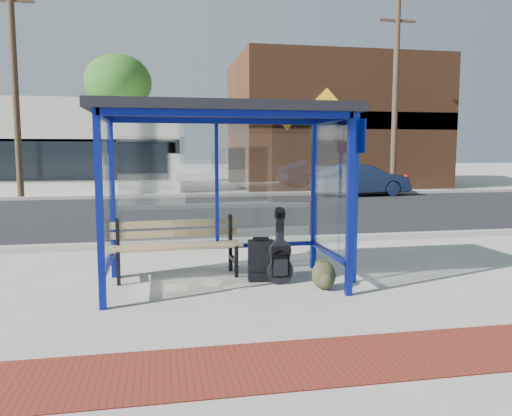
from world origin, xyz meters
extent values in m
plane|color=#B2ADA0|center=(0.00, 0.00, 0.00)|extent=(120.00, 120.00, 0.00)
cube|color=maroon|center=(0.00, -2.60, 0.01)|extent=(60.00, 1.00, 0.01)
cube|color=gray|center=(0.00, 2.90, 0.06)|extent=(60.00, 0.25, 0.12)
cube|color=black|center=(0.00, 8.00, 0.00)|extent=(60.00, 10.00, 0.00)
cube|color=gray|center=(0.00, 13.10, 0.06)|extent=(60.00, 0.25, 0.12)
cube|color=#B2ADA0|center=(0.00, 15.00, 0.00)|extent=(60.00, 4.00, 0.01)
cube|color=navy|center=(-1.50, -0.75, 1.15)|extent=(0.08, 0.08, 2.30)
cube|color=navy|center=(1.50, -0.75, 1.15)|extent=(0.08, 0.08, 2.30)
cube|color=navy|center=(-1.50, 0.75, 1.15)|extent=(0.08, 0.08, 2.30)
cube|color=navy|center=(1.50, 0.75, 1.15)|extent=(0.08, 0.08, 2.30)
cube|color=navy|center=(0.00, 0.75, 2.26)|extent=(3.00, 0.08, 0.08)
cube|color=navy|center=(0.00, -0.75, 2.26)|extent=(3.00, 0.08, 0.08)
cube|color=navy|center=(-1.50, 0.00, 2.26)|extent=(0.08, 1.50, 0.08)
cube|color=navy|center=(1.50, 0.00, 2.26)|extent=(0.08, 1.50, 0.08)
cube|color=navy|center=(0.00, 0.75, 0.40)|extent=(3.00, 0.08, 0.06)
cube|color=navy|center=(-1.50, 0.00, 0.40)|extent=(0.08, 1.50, 0.06)
cube|color=navy|center=(1.50, 0.00, 0.40)|extent=(0.08, 1.50, 0.06)
cube|color=navy|center=(0.00, 0.75, 1.35)|extent=(0.05, 0.05, 1.90)
cube|color=silver|center=(0.00, 0.75, 1.31)|extent=(2.84, 0.01, 1.82)
cube|color=silver|center=(-1.50, 0.00, 1.31)|extent=(0.02, 1.34, 1.82)
cube|color=silver|center=(1.50, 0.00, 1.31)|extent=(0.02, 1.34, 1.82)
cube|color=black|center=(0.00, 0.00, 2.36)|extent=(3.30, 1.80, 0.12)
cube|color=#59331E|center=(8.00, 18.50, 3.20)|extent=(10.00, 7.00, 6.40)
cube|color=black|center=(8.00, 15.05, 3.20)|extent=(10.00, 0.10, 0.80)
cube|color=yellow|center=(6.50, 14.95, 3.80)|extent=(1.56, 0.06, 1.56)
cylinder|color=#4C3826|center=(-3.00, 22.00, 2.50)|extent=(0.36, 0.36, 5.00)
ellipsoid|color=#275919|center=(-3.00, 22.00, 5.50)|extent=(3.60, 3.60, 3.06)
cylinder|color=#4C3826|center=(12.50, 22.00, 2.50)|extent=(0.36, 0.36, 5.00)
ellipsoid|color=#275919|center=(12.50, 22.00, 5.50)|extent=(3.60, 3.60, 3.06)
cylinder|color=#4C3826|center=(-6.00, 13.40, 4.00)|extent=(0.24, 0.24, 8.00)
cube|color=#4C3826|center=(-6.00, 13.40, 7.20)|extent=(1.60, 0.10, 0.10)
cylinder|color=#4C3826|center=(9.00, 13.40, 4.00)|extent=(0.24, 0.24, 8.00)
cube|color=#4C3826|center=(9.00, 13.40, 7.20)|extent=(1.60, 0.10, 0.10)
cube|color=black|center=(-1.41, 0.29, 0.23)|extent=(0.06, 0.06, 0.46)
cube|color=black|center=(-1.44, 0.69, 0.44)|extent=(0.06, 0.06, 0.88)
cube|color=black|center=(-1.42, 0.49, 0.23)|extent=(0.08, 0.42, 0.05)
cube|color=black|center=(0.24, 0.41, 0.23)|extent=(0.06, 0.06, 0.46)
cube|color=black|center=(0.21, 0.81, 0.44)|extent=(0.06, 0.06, 0.88)
cube|color=black|center=(0.22, 0.61, 0.23)|extent=(0.08, 0.42, 0.05)
cube|color=tan|center=(-0.59, 0.38, 0.46)|extent=(1.86, 0.24, 0.04)
cube|color=tan|center=(-0.60, 0.49, 0.46)|extent=(1.86, 0.24, 0.04)
cube|color=tan|center=(-0.60, 0.61, 0.46)|extent=(1.86, 0.24, 0.04)
cube|color=tan|center=(-0.61, 0.72, 0.46)|extent=(1.86, 0.24, 0.04)
cube|color=tan|center=(-0.62, 0.76, 0.62)|extent=(1.85, 0.17, 0.10)
cube|color=tan|center=(-0.62, 0.76, 0.76)|extent=(1.85, 0.17, 0.10)
cylinder|color=black|center=(0.77, -0.06, 0.18)|extent=(0.37, 0.12, 0.37)
cylinder|color=black|center=(0.77, -0.06, 0.47)|extent=(0.31, 0.11, 0.31)
cube|color=black|center=(0.77, -0.06, 0.32)|extent=(0.26, 0.11, 0.44)
cube|color=black|center=(0.77, -0.06, 0.77)|extent=(0.10, 0.09, 0.44)
cube|color=black|center=(0.77, -0.06, 0.96)|extent=(0.13, 0.09, 0.09)
cube|color=black|center=(0.55, 0.18, 0.29)|extent=(0.39, 0.27, 0.56)
cylinder|color=black|center=(0.42, 0.20, 0.03)|extent=(0.08, 0.21, 0.05)
cylinder|color=black|center=(0.68, 0.16, 0.03)|extent=(0.08, 0.21, 0.05)
cube|color=black|center=(0.55, 0.18, 0.60)|extent=(0.23, 0.07, 0.04)
cube|color=black|center=(0.53, 0.07, 0.31)|extent=(0.29, 0.06, 0.31)
ellipsoid|color=#2D2E19|center=(1.28, -0.42, 0.19)|extent=(0.33, 0.23, 0.38)
ellipsoid|color=#2D2E19|center=(1.28, -0.53, 0.14)|extent=(0.19, 0.13, 0.20)
cube|color=#2D2E19|center=(1.28, -0.40, 0.37)|extent=(0.11, 0.04, 0.03)
cube|color=navy|center=(1.80, -0.15, 1.22)|extent=(0.08, 0.08, 2.43)
cube|color=navy|center=(1.84, -0.14, 2.03)|extent=(0.09, 0.30, 0.46)
cube|color=white|center=(-0.63, -0.02, 0.00)|extent=(0.34, 0.42, 0.01)
cube|color=white|center=(-0.15, 0.15, 0.00)|extent=(0.38, 0.42, 0.01)
cube|color=white|center=(0.20, -0.12, 0.00)|extent=(0.46, 0.44, 0.01)
imported|color=#182444|center=(7.14, 12.45, 0.65)|extent=(4.06, 1.80, 1.29)
cylinder|color=#B20C13|center=(9.95, 14.03, 0.31)|extent=(0.21, 0.21, 0.62)
sphere|color=#B20C13|center=(9.95, 14.03, 0.65)|extent=(0.23, 0.23, 0.23)
cylinder|color=#B20C13|center=(9.95, 14.03, 0.42)|extent=(0.35, 0.20, 0.10)
camera|label=1|loc=(-0.81, -6.59, 1.83)|focal=35.00mm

